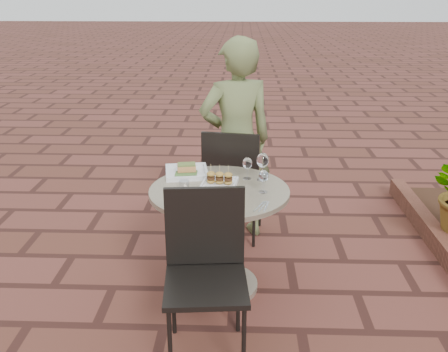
{
  "coord_description": "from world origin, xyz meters",
  "views": [
    {
      "loc": [
        0.04,
        -2.91,
        1.93
      ],
      "look_at": [
        -0.07,
        0.04,
        0.82
      ],
      "focal_mm": 40.0,
      "sensor_mm": 36.0,
      "label": 1
    }
  ],
  "objects_px": {
    "plate_sliders": "(220,181)",
    "diner": "(236,141)",
    "cafe_table": "(219,224)",
    "chair_far": "(233,176)",
    "plate_salmon": "(187,171)",
    "plate_tuna": "(214,204)",
    "chair_near": "(205,259)"
  },
  "relations": [
    {
      "from": "cafe_table",
      "to": "plate_tuna",
      "type": "distance_m",
      "value": 0.39
    },
    {
      "from": "chair_far",
      "to": "plate_salmon",
      "type": "xyz_separation_m",
      "value": [
        -0.31,
        -0.45,
        0.2
      ]
    },
    {
      "from": "chair_near",
      "to": "plate_tuna",
      "type": "bearing_deg",
      "value": 79.49
    },
    {
      "from": "cafe_table",
      "to": "plate_salmon",
      "type": "xyz_separation_m",
      "value": [
        -0.24,
        0.26,
        0.27
      ]
    },
    {
      "from": "cafe_table",
      "to": "diner",
      "type": "distance_m",
      "value": 0.88
    },
    {
      "from": "diner",
      "to": "plate_sliders",
      "type": "height_order",
      "value": "diner"
    },
    {
      "from": "plate_salmon",
      "to": "plate_tuna",
      "type": "distance_m",
      "value": 0.58
    },
    {
      "from": "cafe_table",
      "to": "plate_salmon",
      "type": "relative_size",
      "value": 2.75
    },
    {
      "from": "cafe_table",
      "to": "diner",
      "type": "xyz_separation_m",
      "value": [
        0.09,
        0.81,
        0.32
      ]
    },
    {
      "from": "plate_salmon",
      "to": "diner",
      "type": "bearing_deg",
      "value": 59.02
    },
    {
      "from": "chair_far",
      "to": "plate_sliders",
      "type": "xyz_separation_m",
      "value": [
        -0.07,
        -0.64,
        0.21
      ]
    },
    {
      "from": "diner",
      "to": "plate_sliders",
      "type": "relative_size",
      "value": 6.51
    },
    {
      "from": "cafe_table",
      "to": "chair_far",
      "type": "xyz_separation_m",
      "value": [
        0.07,
        0.71,
        0.07
      ]
    },
    {
      "from": "chair_near",
      "to": "plate_tuna",
      "type": "xyz_separation_m",
      "value": [
        0.03,
        0.3,
        0.2
      ]
    },
    {
      "from": "cafe_table",
      "to": "plate_tuna",
      "type": "bearing_deg",
      "value": -94.18
    },
    {
      "from": "plate_salmon",
      "to": "plate_sliders",
      "type": "relative_size",
      "value": 1.32
    },
    {
      "from": "plate_sliders",
      "to": "plate_tuna",
      "type": "relative_size",
      "value": 0.81
    },
    {
      "from": "plate_sliders",
      "to": "chair_far",
      "type": "bearing_deg",
      "value": 83.62
    },
    {
      "from": "plate_sliders",
      "to": "diner",
      "type": "bearing_deg",
      "value": 82.71
    },
    {
      "from": "plate_sliders",
      "to": "plate_tuna",
      "type": "bearing_deg",
      "value": -93.12
    },
    {
      "from": "diner",
      "to": "plate_tuna",
      "type": "relative_size",
      "value": 5.25
    },
    {
      "from": "plate_salmon",
      "to": "cafe_table",
      "type": "bearing_deg",
      "value": -47.59
    },
    {
      "from": "chair_far",
      "to": "diner",
      "type": "relative_size",
      "value": 0.58
    },
    {
      "from": "cafe_table",
      "to": "diner",
      "type": "relative_size",
      "value": 0.56
    },
    {
      "from": "plate_salmon",
      "to": "plate_tuna",
      "type": "relative_size",
      "value": 1.06
    },
    {
      "from": "chair_far",
      "to": "plate_sliders",
      "type": "distance_m",
      "value": 0.68
    },
    {
      "from": "chair_near",
      "to": "plate_salmon",
      "type": "height_order",
      "value": "chair_near"
    },
    {
      "from": "plate_salmon",
      "to": "plate_sliders",
      "type": "bearing_deg",
      "value": -39.09
    },
    {
      "from": "cafe_table",
      "to": "plate_tuna",
      "type": "relative_size",
      "value": 2.93
    },
    {
      "from": "cafe_table",
      "to": "chair_far",
      "type": "distance_m",
      "value": 0.72
    },
    {
      "from": "cafe_table",
      "to": "plate_sliders",
      "type": "xyz_separation_m",
      "value": [
        -0.0,
        0.07,
        0.28
      ]
    },
    {
      "from": "chair_near",
      "to": "plate_sliders",
      "type": "distance_m",
      "value": 0.68
    }
  ]
}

